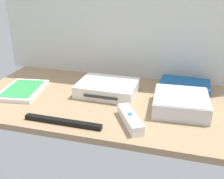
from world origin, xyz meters
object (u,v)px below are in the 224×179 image
(game_case, at_px, (23,90))
(network_router, at_px, (184,86))
(remote_wand, at_px, (130,119))
(sensor_bar, at_px, (63,122))
(mini_computer, at_px, (181,103))
(game_console, at_px, (108,88))

(game_case, height_order, network_router, network_router)
(game_case, xyz_separation_m, network_router, (0.58, 0.17, 0.01))
(remote_wand, bearing_deg, sensor_bar, 166.72)
(mini_computer, xyz_separation_m, network_router, (0.01, 0.17, -0.01))
(mini_computer, relative_size, sensor_bar, 0.74)
(network_router, xyz_separation_m, remote_wand, (-0.15, -0.29, -0.00))
(remote_wand, bearing_deg, game_case, 135.43)
(network_router, bearing_deg, mini_computer, -90.20)
(sensor_bar, bearing_deg, game_case, 145.32)
(game_console, relative_size, network_router, 1.15)
(remote_wand, bearing_deg, mini_computer, 12.35)
(mini_computer, bearing_deg, sensor_bar, -151.32)
(game_console, bearing_deg, sensor_bar, -104.23)
(game_console, xyz_separation_m, network_router, (0.27, 0.10, -0.00))
(game_case, bearing_deg, network_router, 8.76)
(network_router, bearing_deg, sensor_bar, -131.43)
(mini_computer, xyz_separation_m, sensor_bar, (-0.33, -0.18, -0.02))
(game_console, height_order, remote_wand, game_console)
(game_console, distance_m, sensor_bar, 0.25)
(mini_computer, bearing_deg, game_case, -179.17)
(remote_wand, height_order, sensor_bar, remote_wand)
(game_console, relative_size, game_case, 1.03)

